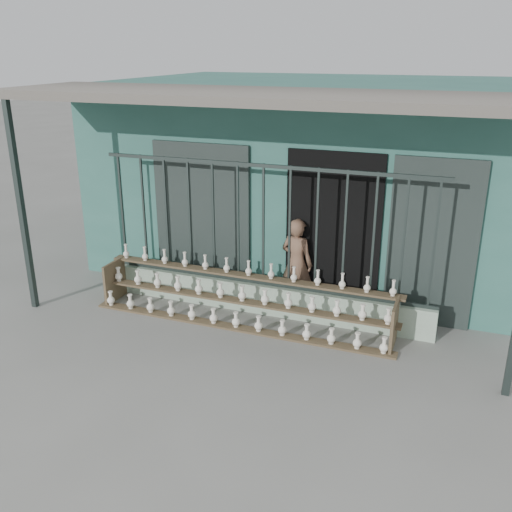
% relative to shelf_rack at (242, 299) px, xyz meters
% --- Properties ---
extents(ground, '(60.00, 60.00, 0.00)m').
position_rel_shelf_rack_xyz_m(ground, '(0.17, -0.88, -0.36)').
color(ground, slate).
extents(workshop_building, '(7.40, 6.60, 3.21)m').
position_rel_shelf_rack_xyz_m(workshop_building, '(0.18, 3.35, 1.26)').
color(workshop_building, '#2F6358').
rests_on(workshop_building, ground).
extents(parapet_wall, '(5.00, 0.20, 0.45)m').
position_rel_shelf_rack_xyz_m(parapet_wall, '(0.17, 0.42, -0.14)').
color(parapet_wall, '#A1BCA2').
rests_on(parapet_wall, ground).
extents(security_fence, '(5.00, 0.04, 1.80)m').
position_rel_shelf_rack_xyz_m(security_fence, '(0.17, 0.42, 0.99)').
color(security_fence, '#283330').
rests_on(security_fence, parapet_wall).
extents(shelf_rack, '(4.50, 0.68, 0.85)m').
position_rel_shelf_rack_xyz_m(shelf_rack, '(0.00, 0.00, 0.00)').
color(shelf_rack, brown).
rests_on(shelf_rack, ground).
extents(elderly_woman, '(0.57, 0.44, 1.39)m').
position_rel_shelf_rack_xyz_m(elderly_woman, '(0.57, 0.81, 0.33)').
color(elderly_woman, brown).
rests_on(elderly_woman, ground).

